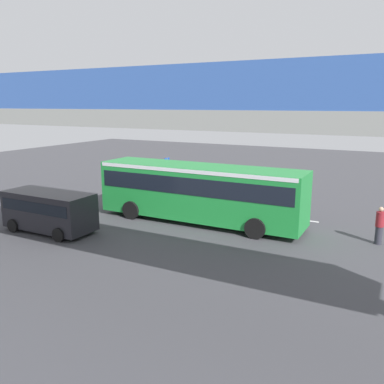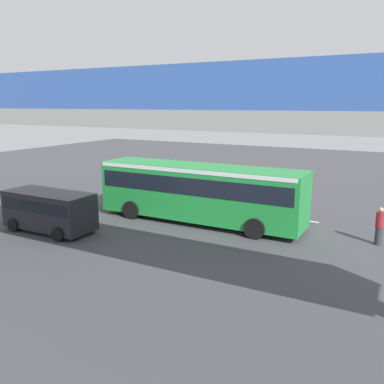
{
  "view_description": "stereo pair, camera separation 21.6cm",
  "coord_description": "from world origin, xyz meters",
  "px_view_note": "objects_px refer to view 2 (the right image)",
  "views": [
    {
      "loc": [
        -8.7,
        19.99,
        6.41
      ],
      "look_at": [
        1.47,
        0.7,
        1.6
      ],
      "focal_mm": 37.47,
      "sensor_mm": 36.0,
      "label": 1
    },
    {
      "loc": [
        -8.89,
        19.89,
        6.41
      ],
      "look_at": [
        1.47,
        0.7,
        1.6
      ],
      "focal_mm": 37.47,
      "sensor_mm": 36.0,
      "label": 2
    }
  ],
  "objects_px": {
    "parked_van": "(49,209)",
    "bicycle_black": "(56,203)",
    "bicycle_orange": "(15,210)",
    "pedestrian": "(379,226)",
    "traffic_sign": "(168,171)",
    "city_bus": "(199,189)"
  },
  "relations": [
    {
      "from": "traffic_sign",
      "to": "bicycle_black",
      "type": "bearing_deg",
      "value": 51.79
    },
    {
      "from": "pedestrian",
      "to": "bicycle_black",
      "type": "bearing_deg",
      "value": 7.45
    },
    {
      "from": "bicycle_orange",
      "to": "pedestrian",
      "type": "xyz_separation_m",
      "value": [
        -18.9,
        -4.84,
        0.51
      ]
    },
    {
      "from": "bicycle_orange",
      "to": "pedestrian",
      "type": "distance_m",
      "value": 19.51
    },
    {
      "from": "bicycle_black",
      "to": "pedestrian",
      "type": "relative_size",
      "value": 0.99
    },
    {
      "from": "parked_van",
      "to": "pedestrian",
      "type": "distance_m",
      "value": 16.09
    },
    {
      "from": "bicycle_black",
      "to": "traffic_sign",
      "type": "height_order",
      "value": "traffic_sign"
    },
    {
      "from": "city_bus",
      "to": "bicycle_black",
      "type": "bearing_deg",
      "value": 10.49
    },
    {
      "from": "city_bus",
      "to": "bicycle_black",
      "type": "relative_size",
      "value": 6.52
    },
    {
      "from": "traffic_sign",
      "to": "city_bus",
      "type": "bearing_deg",
      "value": 137.68
    },
    {
      "from": "pedestrian",
      "to": "traffic_sign",
      "type": "relative_size",
      "value": 0.64
    },
    {
      "from": "bicycle_orange",
      "to": "pedestrian",
      "type": "bearing_deg",
      "value": -165.64
    },
    {
      "from": "bicycle_orange",
      "to": "traffic_sign",
      "type": "relative_size",
      "value": 0.63
    },
    {
      "from": "traffic_sign",
      "to": "bicycle_orange",
      "type": "bearing_deg",
      "value": 57.56
    },
    {
      "from": "city_bus",
      "to": "parked_van",
      "type": "xyz_separation_m",
      "value": [
        6.0,
        5.06,
        -0.7
      ]
    },
    {
      "from": "city_bus",
      "to": "parked_van",
      "type": "relative_size",
      "value": 2.4
    },
    {
      "from": "city_bus",
      "to": "traffic_sign",
      "type": "relative_size",
      "value": 4.12
    },
    {
      "from": "city_bus",
      "to": "parked_van",
      "type": "bearing_deg",
      "value": 40.1
    },
    {
      "from": "bicycle_black",
      "to": "pedestrian",
      "type": "bearing_deg",
      "value": -172.55
    },
    {
      "from": "city_bus",
      "to": "bicycle_orange",
      "type": "relative_size",
      "value": 6.52
    },
    {
      "from": "parked_van",
      "to": "pedestrian",
      "type": "xyz_separation_m",
      "value": [
        -15.03,
        -5.73,
        -0.3
      ]
    },
    {
      "from": "parked_van",
      "to": "bicycle_black",
      "type": "xyz_separation_m",
      "value": [
        3.2,
        -3.35,
        -0.81
      ]
    }
  ]
}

